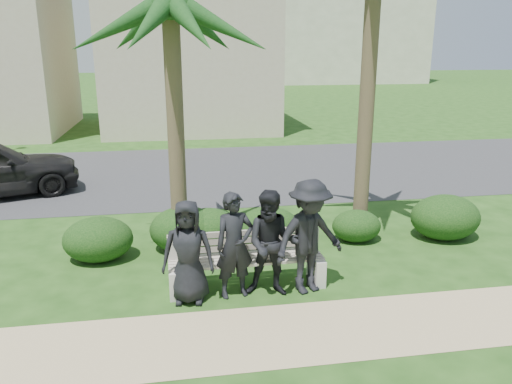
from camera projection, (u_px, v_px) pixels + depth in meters
The scene contains 16 objects.
ground at pixel (289, 276), 8.82m from camera, with size 160.00×160.00×0.00m, color #1D4012.
footpath at pixel (318, 330), 7.12m from camera, with size 30.00×1.60×0.01m, color tan.
asphalt_street at pixel (234, 171), 16.41m from camera, with size 160.00×8.00×0.01m, color #2D2D30.
stucco_bldg_right at pixel (189, 53), 24.71m from camera, with size 8.40×8.40×7.30m.
park_bench at pixel (247, 264), 8.33m from camera, with size 2.59×0.64×0.90m.
man_a at pixel (188, 252), 7.74m from camera, with size 0.81×0.53×1.66m, color black.
man_b at pixel (235, 245), 7.90m from camera, with size 0.63×0.42×1.74m, color black.
man_c at pixel (272, 244), 7.95m from camera, with size 0.85×0.67×1.76m, color black.
man_d at pixel (309, 237), 8.03m from camera, with size 1.23×0.71×1.91m, color black.
hedge_a at pixel (98, 238), 9.42m from camera, with size 1.30×1.08×0.85m, color black.
hedge_b at pixel (185, 228), 9.90m from camera, with size 1.38×1.14×0.90m, color black.
hedge_c at pixel (208, 228), 10.00m from camera, with size 1.27×1.05×0.83m, color black.
hedge_d at pixel (268, 226), 10.07m from camera, with size 1.28×1.06×0.83m, color black.
hedge_e at pixel (356, 225), 10.39m from camera, with size 1.02×0.85×0.67m, color black.
hedge_f at pixel (445, 216), 10.51m from camera, with size 1.46×1.21×0.95m, color black.
palm_left at pixel (170, 9), 8.82m from camera, with size 3.00×3.00×5.50m.
Camera 1 is at (-1.90, -7.86, 3.87)m, focal length 35.00 mm.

